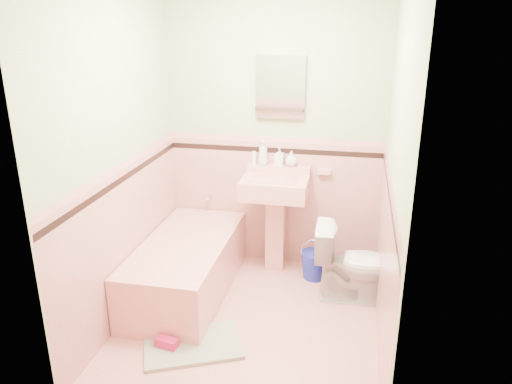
% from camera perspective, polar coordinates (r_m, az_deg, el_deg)
% --- Properties ---
extents(floor, '(2.20, 2.20, 0.00)m').
position_cam_1_polar(floor, '(4.06, -0.74, -14.63)').
color(floor, '#DD9590').
rests_on(floor, ground).
extents(wall_back, '(2.50, 0.00, 2.50)m').
position_cam_1_polar(wall_back, '(4.56, 2.17, 6.47)').
color(wall_back, '#EFE1C3').
rests_on(wall_back, ground).
extents(wall_front, '(2.50, 0.00, 2.50)m').
position_cam_1_polar(wall_front, '(2.52, -6.23, -4.68)').
color(wall_front, '#EFE1C3').
rests_on(wall_front, ground).
extents(wall_left, '(0.00, 2.50, 2.50)m').
position_cam_1_polar(wall_left, '(3.84, -15.56, 3.30)').
color(wall_left, '#EFE1C3').
rests_on(wall_left, ground).
extents(wall_right, '(0.00, 2.50, 2.50)m').
position_cam_1_polar(wall_right, '(3.45, 15.64, 1.44)').
color(wall_right, '#EFE1C3').
rests_on(wall_right, ground).
extents(wainscot_back, '(2.00, 0.00, 2.00)m').
position_cam_1_polar(wainscot_back, '(4.73, 2.04, -1.25)').
color(wainscot_back, '#DF9A96').
rests_on(wainscot_back, ground).
extents(wainscot_front, '(2.00, 0.00, 2.00)m').
position_cam_1_polar(wainscot_front, '(2.85, -5.66, -16.59)').
color(wainscot_front, '#DF9A96').
rests_on(wainscot_front, ground).
extents(wainscot_left, '(0.00, 2.20, 2.20)m').
position_cam_1_polar(wainscot_left, '(4.06, -14.59, -5.54)').
color(wainscot_left, '#DF9A96').
rests_on(wainscot_left, ground).
extents(wainscot_right, '(0.00, 2.20, 2.20)m').
position_cam_1_polar(wainscot_right, '(3.69, 14.54, -8.18)').
color(wainscot_right, '#DF9A96').
rests_on(wainscot_right, ground).
extents(accent_back, '(2.00, 0.00, 2.00)m').
position_cam_1_polar(accent_back, '(4.57, 2.11, 4.83)').
color(accent_back, black).
rests_on(accent_back, ground).
extents(accent_front, '(2.00, 0.00, 2.00)m').
position_cam_1_polar(accent_front, '(2.59, -6.00, -7.15)').
color(accent_front, black).
rests_on(accent_front, ground).
extents(accent_left, '(0.00, 2.20, 2.20)m').
position_cam_1_polar(accent_left, '(3.87, -15.15, 1.44)').
color(accent_left, black).
rests_on(accent_left, ground).
extents(accent_right, '(0.00, 2.20, 2.20)m').
position_cam_1_polar(accent_right, '(3.49, 15.16, -0.57)').
color(accent_right, black).
rests_on(accent_right, ground).
extents(cap_back, '(2.00, 0.00, 2.00)m').
position_cam_1_polar(cap_back, '(4.55, 2.13, 6.05)').
color(cap_back, pink).
rests_on(cap_back, ground).
extents(cap_front, '(2.00, 0.00, 2.00)m').
position_cam_1_polar(cap_front, '(2.54, -6.08, -5.13)').
color(cap_front, pink).
rests_on(cap_front, ground).
extents(cap_left, '(0.00, 2.20, 2.20)m').
position_cam_1_polar(cap_left, '(3.84, -15.28, 2.86)').
color(cap_left, pink).
rests_on(cap_left, ground).
extents(cap_right, '(0.00, 2.20, 2.20)m').
position_cam_1_polar(cap_right, '(3.45, 15.30, 0.99)').
color(cap_right, pink).
rests_on(cap_right, ground).
extents(bathtub, '(0.70, 1.50, 0.45)m').
position_cam_1_polar(bathtub, '(4.37, -8.00, -8.72)').
color(bathtub, '#D88D88').
rests_on(bathtub, floor).
extents(tub_faucet, '(0.04, 0.12, 0.04)m').
position_cam_1_polar(tub_faucet, '(4.83, -5.42, -0.54)').
color(tub_faucet, silver).
rests_on(tub_faucet, wall_back).
extents(sink, '(0.59, 0.48, 0.93)m').
position_cam_1_polar(sink, '(4.57, 2.16, -3.89)').
color(sink, '#D88D88').
rests_on(sink, floor).
extents(sink_faucet, '(0.02, 0.02, 0.10)m').
position_cam_1_polar(sink_faucet, '(4.53, 2.53, 2.46)').
color(sink_faucet, silver).
rests_on(sink_faucet, sink).
extents(medicine_cabinet, '(0.44, 0.04, 0.55)m').
position_cam_1_polar(medicine_cabinet, '(4.44, 2.83, 12.02)').
color(medicine_cabinet, white).
rests_on(medicine_cabinet, wall_back).
extents(soap_dish, '(0.12, 0.07, 0.04)m').
position_cam_1_polar(soap_dish, '(4.54, 7.89, 2.34)').
color(soap_dish, '#D88D88').
rests_on(soap_dish, wall_back).
extents(soap_bottle_left, '(0.10, 0.10, 0.22)m').
position_cam_1_polar(soap_bottle_left, '(4.55, 0.84, 4.54)').
color(soap_bottle_left, '#B2B2B2').
rests_on(soap_bottle_left, sink).
extents(soap_bottle_mid, '(0.08, 0.08, 0.17)m').
position_cam_1_polar(soap_bottle_mid, '(4.53, 2.73, 4.11)').
color(soap_bottle_mid, '#B2B2B2').
rests_on(soap_bottle_mid, sink).
extents(soap_bottle_right, '(0.13, 0.13, 0.14)m').
position_cam_1_polar(soap_bottle_right, '(4.52, 4.09, 3.85)').
color(soap_bottle_right, '#B2B2B2').
rests_on(soap_bottle_right, sink).
extents(tube, '(0.04, 0.04, 0.12)m').
position_cam_1_polar(tube, '(4.58, -0.23, 3.98)').
color(tube, white).
rests_on(tube, sink).
extents(toilet, '(0.67, 0.39, 0.67)m').
position_cam_1_polar(toilet, '(4.25, 11.27, -8.07)').
color(toilet, white).
rests_on(toilet, floor).
extents(bucket, '(0.30, 0.30, 0.25)m').
position_cam_1_polar(bucket, '(4.62, 6.80, -8.39)').
color(bucket, '#1825A3').
rests_on(bucket, floor).
extents(bath_mat, '(0.82, 0.71, 0.03)m').
position_cam_1_polar(bath_mat, '(3.81, -7.35, -17.09)').
color(bath_mat, gray).
rests_on(bath_mat, floor).
extents(shoe, '(0.18, 0.11, 0.07)m').
position_cam_1_polar(shoe, '(3.78, -10.28, -16.73)').
color(shoe, '#BF1E59').
rests_on(shoe, bath_mat).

